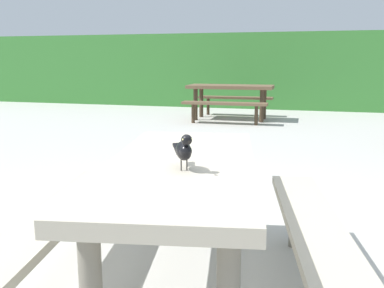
% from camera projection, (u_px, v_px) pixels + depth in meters
% --- Properties ---
extents(ground_plane, '(60.00, 60.00, 0.00)m').
position_uv_depth(ground_plane, '(192.00, 271.00, 2.60)').
color(ground_plane, '#B7B5AD').
extents(hedge_wall, '(28.00, 1.71, 1.96)m').
position_uv_depth(hedge_wall, '(289.00, 71.00, 11.68)').
color(hedge_wall, '#387A33').
rests_on(hedge_wall, ground).
extents(picnic_table_foreground, '(1.95, 1.97, 0.74)m').
position_uv_depth(picnic_table_foreground, '(181.00, 194.00, 2.29)').
color(picnic_table_foreground, '#B2A893').
rests_on(picnic_table_foreground, ground).
extents(bird_grackle, '(0.17, 0.26, 0.18)m').
position_uv_depth(bird_grackle, '(184.00, 150.00, 2.04)').
color(bird_grackle, black).
rests_on(bird_grackle, picnic_table_foreground).
extents(picnic_table_mid_right, '(1.81, 1.71, 0.74)m').
position_uv_depth(picnic_table_mid_right, '(230.00, 94.00, 9.19)').
color(picnic_table_mid_right, brown).
rests_on(picnic_table_mid_right, ground).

